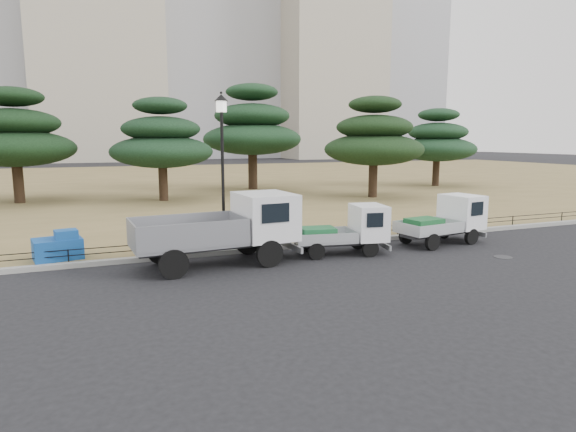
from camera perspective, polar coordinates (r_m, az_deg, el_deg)
name	(u,v)px	position (r m, az deg, el deg)	size (l,w,h in m)	color
ground	(311,267)	(14.98, 2.80, -6.04)	(220.00, 220.00, 0.00)	black
lawn	(172,183)	(44.36, -13.59, 3.86)	(120.00, 56.00, 0.15)	olive
curb	(282,247)	(17.30, -0.72, -3.70)	(120.00, 0.25, 0.16)	gray
truck_large	(226,226)	(15.17, -7.40, -1.21)	(5.16, 2.37, 2.19)	black
truck_kei_front	(347,230)	(16.61, 7.01, -1.65)	(3.34, 1.82, 1.68)	black
truck_kei_rear	(446,220)	(19.13, 18.19, -0.43)	(3.59, 1.91, 1.79)	black
street_lamp	(222,146)	(16.56, -7.81, 8.26)	(0.47, 0.47, 5.24)	black
pipe_fence	(280,236)	(17.36, -0.90, -2.44)	(38.00, 0.04, 0.40)	black
tarp_pile	(58,247)	(16.91, -25.55, -3.36)	(1.58, 1.29, 0.94)	#144D9F
manhole	(503,257)	(17.71, 24.13, -4.46)	(0.60, 0.60, 0.01)	#2D2D30
pine_west_near	(14,137)	(32.76, -29.69, 8.16)	(6.77, 6.77, 6.77)	black
pine_center_left	(162,141)	(30.65, -14.75, 8.54)	(6.18, 6.18, 6.29)	black
pine_center_right	(252,129)	(36.80, -4.25, 10.28)	(7.40, 7.40, 7.85)	black
pine_east_near	(374,139)	(31.96, 10.16, 8.93)	(6.44, 6.44, 6.51)	black
pine_east_far	(437,141)	(41.20, 17.28, 8.44)	(6.20, 6.20, 6.23)	black
tower_center_left	(96,7)	(100.99, -21.84, 21.96)	(22.00, 20.00, 55.00)	#AAA08C
tower_east	(327,43)	(107.59, 4.63, 19.80)	(20.00, 18.00, 48.00)	#AAA08C
tower_far_east	(382,6)	(125.31, 11.03, 23.28)	(24.00, 20.00, 70.00)	#A0A0A5
radio_tower	(443,28)	(128.06, 17.90, 20.43)	(1.80, 1.80, 63.00)	#D83F33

